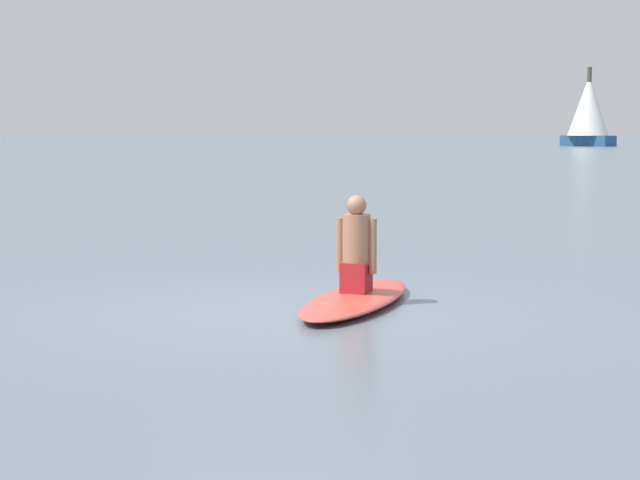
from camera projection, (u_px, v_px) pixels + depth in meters
name	position (u px, v px, depth m)	size (l,w,h in m)	color
ground_plane	(280.00, 314.00, 9.82)	(400.00, 400.00, 0.00)	slate
surfboard	(356.00, 298.00, 10.29)	(2.65, 0.73, 0.13)	#D84C3F
person_paddler	(356.00, 248.00, 10.25)	(0.35, 0.40, 0.91)	#A51E23
sailboat_far_left	(589.00, 109.00, 103.16)	(5.42, 5.42, 7.43)	navy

